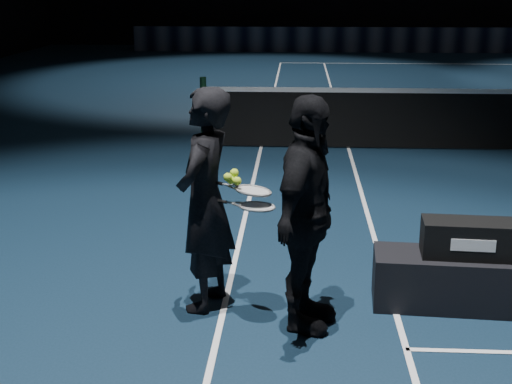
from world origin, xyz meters
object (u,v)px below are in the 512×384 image
(racket_upper, at_px, (253,191))
(tennis_balls, at_px, (234,178))
(player_bench, at_px, (465,281))
(player_b, at_px, (306,215))
(racket_bag, at_px, (469,238))
(racket_lower, at_px, (257,207))
(player_a, at_px, (205,201))

(racket_upper, xyz_separation_m, tennis_balls, (-0.15, 0.02, 0.09))
(racket_upper, relative_size, tennis_balls, 5.67)
(player_bench, relative_size, player_b, 0.82)
(racket_bag, distance_m, racket_lower, 1.72)
(player_bench, bearing_deg, racket_bag, 0.00)
(racket_lower, bearing_deg, player_a, -180.00)
(player_a, relative_size, tennis_balls, 14.87)
(player_a, xyz_separation_m, player_b, (0.79, -0.32, 0.00))
(player_bench, xyz_separation_m, racket_upper, (-1.70, -0.22, 0.80))
(player_bench, relative_size, player_a, 0.82)
(player_b, relative_size, tennis_balls, 14.87)
(player_b, bearing_deg, player_bench, -55.09)
(racket_bag, bearing_deg, tennis_balls, -170.21)
(racket_lower, height_order, tennis_balls, tennis_balls)
(racket_bag, bearing_deg, player_b, -158.25)
(racket_bag, relative_size, racket_lower, 1.07)
(player_a, distance_m, tennis_balls, 0.33)
(racket_bag, xyz_separation_m, tennis_balls, (-1.85, -0.20, 0.52))
(tennis_balls, bearing_deg, player_a, 159.27)
(racket_lower, relative_size, tennis_balls, 5.67)
(player_bench, bearing_deg, tennis_balls, -170.21)
(racket_bag, relative_size, player_b, 0.41)
(player_a, distance_m, racket_lower, 0.45)
(player_bench, distance_m, tennis_balls, 2.06)
(racket_upper, bearing_deg, tennis_balls, -170.43)
(player_bench, height_order, racket_bag, racket_bag)
(racket_lower, bearing_deg, player_bench, 31.14)
(racket_bag, bearing_deg, racket_lower, -166.97)
(player_a, height_order, player_b, same)
(player_b, bearing_deg, tennis_balls, 84.58)
(racket_bag, distance_m, player_a, 2.11)
(tennis_balls, bearing_deg, racket_bag, 6.04)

